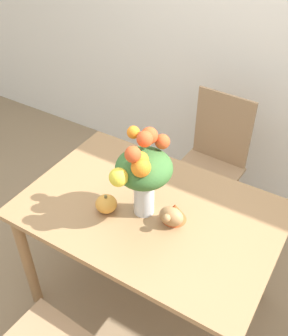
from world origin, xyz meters
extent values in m
plane|color=#8E7556|center=(0.00, 0.00, 0.00)|extent=(12.00, 12.00, 0.00)
cube|color=white|center=(0.00, 1.36, 1.35)|extent=(8.00, 0.06, 2.70)
cube|color=#9E754C|center=(0.00, 0.00, 0.75)|extent=(1.27, 0.85, 0.03)
cylinder|color=#9E754C|center=(-0.58, -0.37, 0.37)|extent=(0.06, 0.06, 0.74)
cylinder|color=#9E754C|center=(-0.58, 0.37, 0.37)|extent=(0.06, 0.06, 0.74)
cylinder|color=#9E754C|center=(0.58, 0.37, 0.37)|extent=(0.06, 0.06, 0.74)
cylinder|color=silver|center=(-0.02, -0.03, 0.88)|extent=(0.10, 0.10, 0.22)
cylinder|color=silver|center=(-0.02, -0.03, 0.81)|extent=(0.09, 0.09, 0.09)
cylinder|color=#38662D|center=(0.00, -0.03, 0.91)|extent=(0.01, 0.01, 0.27)
cylinder|color=#38662D|center=(-0.01, -0.01, 0.91)|extent=(0.01, 0.01, 0.27)
cylinder|color=#38662D|center=(-0.03, -0.02, 0.91)|extent=(0.01, 0.00, 0.27)
cylinder|color=#38662D|center=(-0.03, -0.04, 0.91)|extent=(0.01, 0.01, 0.27)
cylinder|color=#38662D|center=(-0.01, -0.05, 0.91)|extent=(0.01, 0.01, 0.27)
ellipsoid|color=#38662D|center=(-0.02, -0.03, 1.04)|extent=(0.26, 0.26, 0.16)
sphere|color=#D64C23|center=(-0.01, -0.03, 1.20)|extent=(0.07, 0.07, 0.07)
sphere|color=yellow|center=(-0.05, -0.18, 1.08)|extent=(0.08, 0.08, 0.08)
sphere|color=#D64C23|center=(0.02, 0.07, 1.14)|extent=(0.07, 0.07, 0.07)
sphere|color=orange|center=(0.02, -0.12, 1.12)|extent=(0.09, 0.09, 0.09)
sphere|color=#D64C23|center=(-0.02, 0.02, 1.18)|extent=(0.08, 0.08, 0.08)
sphere|color=orange|center=(0.01, -0.10, 1.14)|extent=(0.08, 0.08, 0.08)
sphere|color=orange|center=(-0.10, 0.01, 1.18)|extent=(0.06, 0.06, 0.06)
sphere|color=#D64C23|center=(-0.01, -0.12, 1.18)|extent=(0.07, 0.07, 0.07)
ellipsoid|color=gold|center=(-0.18, -0.12, 0.81)|extent=(0.11, 0.11, 0.09)
cylinder|color=brown|center=(-0.18, -0.12, 0.86)|extent=(0.01, 0.01, 0.02)
ellipsoid|color=#A87A4C|center=(0.14, -0.03, 0.81)|extent=(0.12, 0.09, 0.09)
cone|color=#C64C23|center=(0.14, 0.00, 0.82)|extent=(0.12, 0.12, 0.10)
sphere|color=#A87A4C|center=(0.14, -0.08, 0.85)|extent=(0.04, 0.04, 0.04)
cube|color=#9E7A56|center=(-0.01, 0.76, 0.44)|extent=(0.44, 0.44, 0.02)
cylinder|color=#9E7A56|center=(-0.19, 0.60, 0.22)|extent=(0.04, 0.04, 0.43)
cylinder|color=#9E7A56|center=(0.15, 0.58, 0.22)|extent=(0.04, 0.04, 0.43)
cylinder|color=#9E7A56|center=(-0.17, 0.94, 0.22)|extent=(0.04, 0.04, 0.43)
cylinder|color=#9E7A56|center=(0.17, 0.92, 0.22)|extent=(0.04, 0.04, 0.43)
cube|color=#9E7A56|center=(0.00, 0.96, 0.71)|extent=(0.40, 0.04, 0.51)
cylinder|color=#9E7A56|center=(-0.26, -0.58, 0.22)|extent=(0.04, 0.04, 0.43)
camera|label=1|loc=(0.70, -1.20, 2.15)|focal=42.00mm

